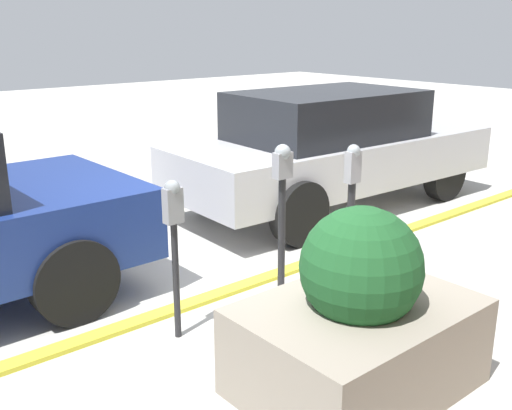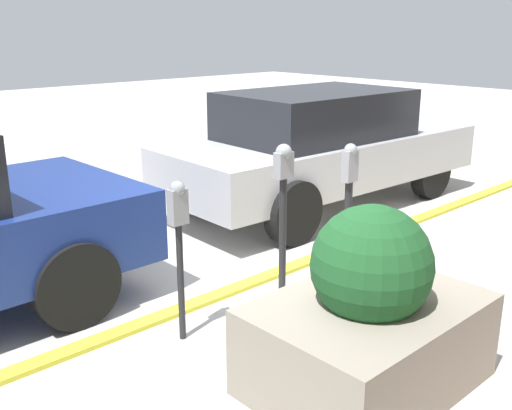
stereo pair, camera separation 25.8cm
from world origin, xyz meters
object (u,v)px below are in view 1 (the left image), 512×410
object	(u,v)px
parking_meter_second	(282,197)
parking_meter_middle	(352,195)
parked_car_middle	(332,147)
parking_meter_nearest	(174,228)
planter_box	(358,321)

from	to	relation	value
parking_meter_second	parking_meter_middle	size ratio (longest dim) A/B	1.08
parking_meter_second	parked_car_middle	bearing A→B (deg)	35.05
parking_meter_nearest	parking_meter_middle	size ratio (longest dim) A/B	0.97
parking_meter_middle	parked_car_middle	size ratio (longest dim) A/B	0.29
planter_box	parking_meter_nearest	bearing A→B (deg)	111.84
parking_meter_nearest	parking_meter_middle	xyz separation A→B (m)	(1.95, -0.09, -0.07)
parking_meter_second	parking_meter_middle	distance (m)	0.92
parking_meter_middle	parking_meter_second	bearing A→B (deg)	-179.93
parking_meter_nearest	parking_meter_middle	world-z (taller)	parking_meter_middle
parking_meter_middle	parked_car_middle	xyz separation A→B (m)	(1.67, 1.80, -0.01)
parking_meter_second	parking_meter_middle	xyz separation A→B (m)	(0.91, 0.00, -0.14)
parking_meter_second	planter_box	distance (m)	1.47
parking_meter_second	planter_box	bearing A→B (deg)	-110.43
parking_meter_nearest	parked_car_middle	distance (m)	4.00
parking_meter_nearest	parked_car_middle	world-z (taller)	parked_car_middle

